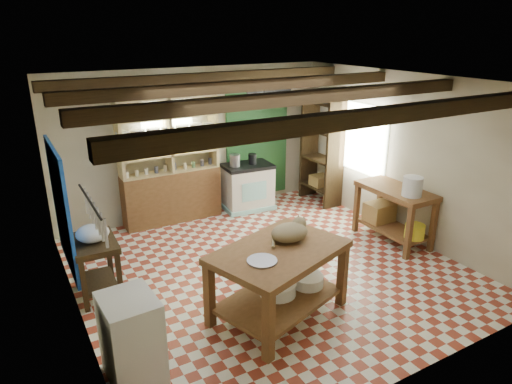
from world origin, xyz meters
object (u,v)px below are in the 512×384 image
prep_table (97,268)px  right_counter (393,215)px  stove (248,187)px  white_cabinet (132,339)px  work_table (278,282)px  cat (290,232)px

prep_table → right_counter: 4.44m
stove → white_cabinet: (-3.08, -3.31, 0.01)m
work_table → stove: 3.40m
work_table → prep_table: (-1.75, 1.50, -0.05)m
right_counter → work_table: bearing=-163.1°
stove → prep_table: bearing=-147.3°
white_cabinet → right_counter: right_counter is taller
work_table → prep_table: bearing=121.2°
stove → cat: size_ratio=1.92×
white_cabinet → right_counter: size_ratio=0.71×
stove → work_table: bearing=-108.2°
work_table → right_counter: 2.74m
white_cabinet → right_counter: 4.50m
prep_table → white_cabinet: white_cabinet is taller
stove → cat: bearing=-105.4°
stove → prep_table: stove is taller
white_cabinet → cat: size_ratio=1.91×
white_cabinet → cat: (1.99, 0.30, 0.53)m
stove → prep_table: 3.47m
prep_table → cat: (1.97, -1.38, 0.59)m
work_table → white_cabinet: size_ratio=1.73×
work_table → stove: bearing=49.1°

